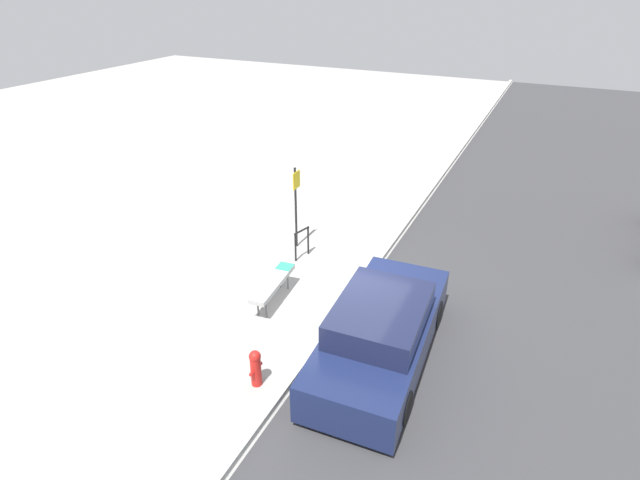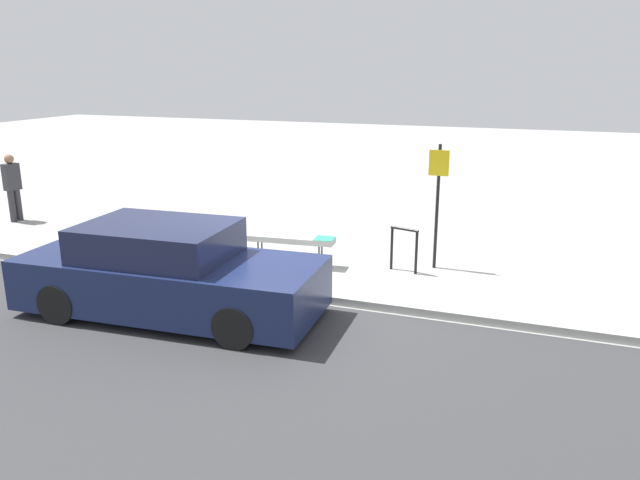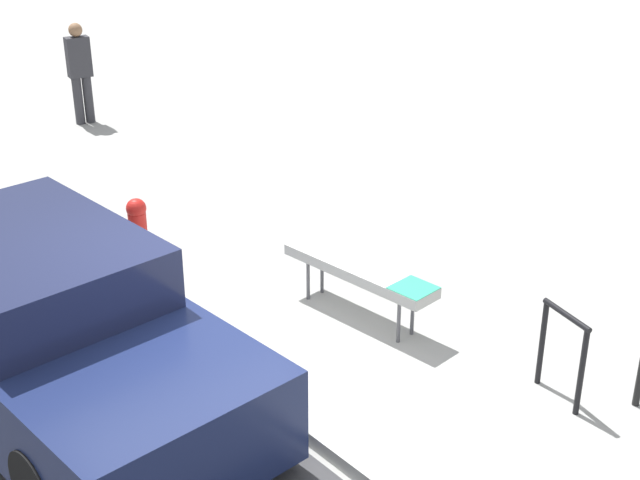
{
  "view_description": "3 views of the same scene",
  "coord_description": "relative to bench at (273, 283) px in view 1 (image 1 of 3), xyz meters",
  "views": [
    {
      "loc": [
        -8.51,
        -3.5,
        6.71
      ],
      "look_at": [
        1.0,
        1.05,
        1.08
      ],
      "focal_mm": 28.0,
      "sensor_mm": 36.0,
      "label": 1
    },
    {
      "loc": [
        4.08,
        -8.78,
        3.66
      ],
      "look_at": [
        0.43,
        1.05,
        0.7
      ],
      "focal_mm": 35.0,
      "sensor_mm": 36.0,
      "label": 2
    },
    {
      "loc": [
        5.25,
        -3.63,
        4.38
      ],
      "look_at": [
        -0.78,
        1.42,
        0.73
      ],
      "focal_mm": 50.0,
      "sensor_mm": 36.0,
      "label": 3
    }
  ],
  "objects": [
    {
      "name": "parked_car_near",
      "position": [
        -0.77,
        -2.86,
        0.15
      ],
      "size": [
        4.62,
        1.99,
        1.4
      ],
      "rotation": [
        0.0,
        0.0,
        0.05
      ],
      "color": "black",
      "rests_on": "ground_plane"
    },
    {
      "name": "curb",
      "position": [
        0.36,
        -1.58,
        -0.43
      ],
      "size": [
        60.0,
        0.2,
        0.13
      ],
      "color": "#A8A8A3",
      "rests_on": "ground_plane"
    },
    {
      "name": "road_strip",
      "position": [
        0.36,
        -6.73,
        -0.49
      ],
      "size": [
        60.0,
        10.0,
        0.01
      ],
      "color": "#38383A",
      "rests_on": "ground_plane"
    },
    {
      "name": "sign_post",
      "position": [
        2.59,
        0.76,
        0.89
      ],
      "size": [
        0.36,
        0.08,
        2.3
      ],
      "color": "black",
      "rests_on": "ground_plane"
    },
    {
      "name": "bike_rack",
      "position": [
        2.1,
        0.35,
        0.0
      ],
      "size": [
        0.54,
        0.19,
        0.83
      ],
      "rotation": [
        0.0,
        0.0,
        -0.25
      ],
      "color": "black",
      "rests_on": "ground_plane"
    },
    {
      "name": "fire_hydrant",
      "position": [
        -2.43,
        -1.05,
        -0.09
      ],
      "size": [
        0.36,
        0.22,
        0.77
      ],
      "color": "red",
      "rests_on": "ground_plane"
    },
    {
      "name": "bench",
      "position": [
        0.0,
        0.0,
        0.0
      ],
      "size": [
        1.73,
        0.53,
        0.57
      ],
      "rotation": [
        0.0,
        0.0,
        0.09
      ],
      "color": "#515156",
      "rests_on": "ground_plane"
    },
    {
      "name": "ground_plane",
      "position": [
        0.36,
        -1.58,
        -0.5
      ],
      "size": [
        60.0,
        60.0,
        0.0
      ],
      "primitive_type": "plane",
      "color": "#9E9E99"
    }
  ]
}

